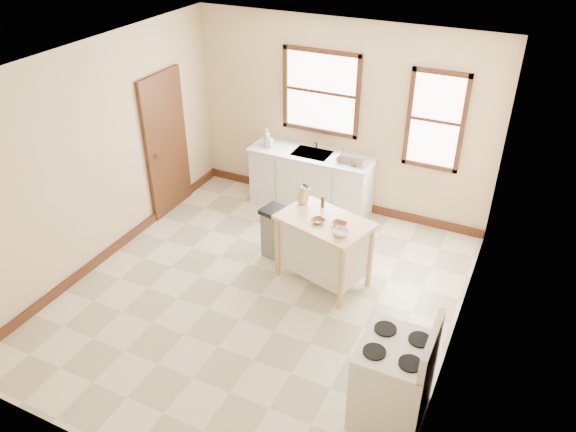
{
  "coord_description": "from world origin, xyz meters",
  "views": [
    {
      "loc": [
        2.62,
        -4.67,
        4.39
      ],
      "look_at": [
        0.18,
        0.4,
        0.96
      ],
      "focal_mm": 35.0,
      "sensor_mm": 36.0,
      "label": 1
    }
  ],
  "objects_px": {
    "bowl_b": "(339,225)",
    "dish_rack": "(353,160)",
    "bowl_a": "(318,221)",
    "gas_stove": "(394,370)",
    "bowl_c": "(341,233)",
    "kitchen_island": "(323,250)",
    "soap_bottle_a": "(267,137)",
    "soap_bottle_b": "(269,141)",
    "knife_block": "(304,196)",
    "pepper_grinder": "(323,202)",
    "trash_bin": "(277,233)"
  },
  "relations": [
    {
      "from": "bowl_a",
      "to": "kitchen_island",
      "type": "bearing_deg",
      "value": 61.81
    },
    {
      "from": "bowl_a",
      "to": "bowl_b",
      "type": "relative_size",
      "value": 0.88
    },
    {
      "from": "kitchen_island",
      "to": "bowl_c",
      "type": "xyz_separation_m",
      "value": [
        0.29,
        -0.22,
        0.47
      ]
    },
    {
      "from": "bowl_a",
      "to": "gas_stove",
      "type": "xyz_separation_m",
      "value": [
        1.41,
        -1.54,
        -0.34
      ]
    },
    {
      "from": "bowl_c",
      "to": "soap_bottle_b",
      "type": "bearing_deg",
      "value": 136.23
    },
    {
      "from": "trash_bin",
      "to": "bowl_b",
      "type": "bearing_deg",
      "value": -4.62
    },
    {
      "from": "bowl_c",
      "to": "gas_stove",
      "type": "bearing_deg",
      "value": -52.52
    },
    {
      "from": "soap_bottle_a",
      "to": "pepper_grinder",
      "type": "xyz_separation_m",
      "value": [
        1.44,
        -1.3,
        -0.09
      ]
    },
    {
      "from": "soap_bottle_a",
      "to": "bowl_c",
      "type": "distance_m",
      "value": 2.59
    },
    {
      "from": "bowl_b",
      "to": "bowl_c",
      "type": "bearing_deg",
      "value": -62.36
    },
    {
      "from": "bowl_a",
      "to": "bowl_b",
      "type": "height_order",
      "value": "bowl_b"
    },
    {
      "from": "bowl_a",
      "to": "dish_rack",
      "type": "bearing_deg",
      "value": 95.52
    },
    {
      "from": "soap_bottle_b",
      "to": "knife_block",
      "type": "height_order",
      "value": "soap_bottle_b"
    },
    {
      "from": "knife_block",
      "to": "soap_bottle_a",
      "type": "bearing_deg",
      "value": 159.41
    },
    {
      "from": "pepper_grinder",
      "to": "gas_stove",
      "type": "xyz_separation_m",
      "value": [
        1.5,
        -1.89,
        -0.4
      ]
    },
    {
      "from": "knife_block",
      "to": "gas_stove",
      "type": "height_order",
      "value": "gas_stove"
    },
    {
      "from": "knife_block",
      "to": "dish_rack",
      "type": "bearing_deg",
      "value": 108.64
    },
    {
      "from": "bowl_b",
      "to": "gas_stove",
      "type": "distance_m",
      "value": 1.98
    },
    {
      "from": "bowl_b",
      "to": "dish_rack",
      "type": "bearing_deg",
      "value": 104.36
    },
    {
      "from": "bowl_c",
      "to": "bowl_a",
      "type": "bearing_deg",
      "value": 157.61
    },
    {
      "from": "pepper_grinder",
      "to": "soap_bottle_b",
      "type": "bearing_deg",
      "value": 137.93
    },
    {
      "from": "knife_block",
      "to": "pepper_grinder",
      "type": "bearing_deg",
      "value": 27.92
    },
    {
      "from": "bowl_b",
      "to": "pepper_grinder",
      "type": "bearing_deg",
      "value": 136.44
    },
    {
      "from": "pepper_grinder",
      "to": "bowl_c",
      "type": "xyz_separation_m",
      "value": [
        0.43,
        -0.48,
        -0.05
      ]
    },
    {
      "from": "bowl_b",
      "to": "bowl_c",
      "type": "height_order",
      "value": "bowl_c"
    },
    {
      "from": "dish_rack",
      "to": "pepper_grinder",
      "type": "xyz_separation_m",
      "value": [
        0.07,
        -1.27,
        -0.01
      ]
    },
    {
      "from": "gas_stove",
      "to": "knife_block",
      "type": "bearing_deg",
      "value": 133.0
    },
    {
      "from": "soap_bottle_a",
      "to": "soap_bottle_b",
      "type": "distance_m",
      "value": 0.1
    },
    {
      "from": "bowl_b",
      "to": "bowl_c",
      "type": "relative_size",
      "value": 0.99
    },
    {
      "from": "pepper_grinder",
      "to": "bowl_b",
      "type": "xyz_separation_m",
      "value": [
        0.34,
        -0.33,
        -0.05
      ]
    },
    {
      "from": "pepper_grinder",
      "to": "bowl_a",
      "type": "xyz_separation_m",
      "value": [
        0.09,
        -0.35,
        -0.06
      ]
    },
    {
      "from": "soap_bottle_a",
      "to": "soap_bottle_b",
      "type": "xyz_separation_m",
      "value": [
        0.07,
        -0.06,
        -0.03
      ]
    },
    {
      "from": "dish_rack",
      "to": "bowl_b",
      "type": "height_order",
      "value": "dish_rack"
    },
    {
      "from": "bowl_b",
      "to": "gas_stove",
      "type": "relative_size",
      "value": 0.16
    },
    {
      "from": "dish_rack",
      "to": "bowl_c",
      "type": "distance_m",
      "value": 1.82
    },
    {
      "from": "knife_block",
      "to": "trash_bin",
      "type": "xyz_separation_m",
      "value": [
        -0.37,
        -0.03,
        -0.63
      ]
    },
    {
      "from": "knife_block",
      "to": "pepper_grinder",
      "type": "xyz_separation_m",
      "value": [
        0.25,
        0.0,
        -0.02
      ]
    },
    {
      "from": "soap_bottle_a",
      "to": "pepper_grinder",
      "type": "relative_size",
      "value": 1.71
    },
    {
      "from": "soap_bottle_a",
      "to": "soap_bottle_b",
      "type": "height_order",
      "value": "soap_bottle_a"
    },
    {
      "from": "trash_bin",
      "to": "dish_rack",
      "type": "bearing_deg",
      "value": 79.24
    },
    {
      "from": "bowl_a",
      "to": "trash_bin",
      "type": "relative_size",
      "value": 0.22
    },
    {
      "from": "soap_bottle_a",
      "to": "bowl_c",
      "type": "relative_size",
      "value": 1.4
    },
    {
      "from": "bowl_b",
      "to": "gas_stove",
      "type": "height_order",
      "value": "gas_stove"
    },
    {
      "from": "pepper_grinder",
      "to": "bowl_a",
      "type": "height_order",
      "value": "pepper_grinder"
    },
    {
      "from": "gas_stove",
      "to": "trash_bin",
      "type": "bearing_deg",
      "value": 138.89
    },
    {
      "from": "bowl_a",
      "to": "gas_stove",
      "type": "distance_m",
      "value": 2.12
    },
    {
      "from": "soap_bottle_b",
      "to": "trash_bin",
      "type": "distance_m",
      "value": 1.62
    },
    {
      "from": "bowl_a",
      "to": "trash_bin",
      "type": "height_order",
      "value": "bowl_a"
    },
    {
      "from": "soap_bottle_b",
      "to": "trash_bin",
      "type": "relative_size",
      "value": 0.27
    },
    {
      "from": "knife_block",
      "to": "trash_bin",
      "type": "bearing_deg",
      "value": -148.03
    }
  ]
}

